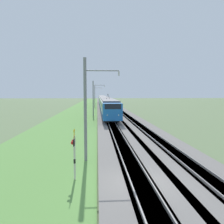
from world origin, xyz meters
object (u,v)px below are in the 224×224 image
object	(u,v)px
catenary_mast_near	(86,109)
crossing_signal_near	(74,150)
catenary_mast_far	(95,96)
catenary_mast_mid	(93,98)
passenger_train	(104,101)

from	to	relation	value
catenary_mast_near	crossing_signal_near	bearing A→B (deg)	171.45
catenary_mast_near	catenary_mast_far	distance (m)	61.52
catenary_mast_near	catenary_mast_mid	distance (m)	30.76
crossing_signal_near	catenary_mast_mid	bearing A→B (deg)	-90.87
catenary_mast_near	catenary_mast_far	xyz separation A→B (m)	(61.52, 0.00, 0.12)
crossing_signal_near	catenary_mast_near	xyz separation A→B (m)	(3.48, -0.52, 2.06)
catenary_mast_mid	catenary_mast_far	bearing A→B (deg)	0.00
passenger_train	catenary_mast_far	distance (m)	4.37
catenary_mast_near	catenary_mast_mid	xyz separation A→B (m)	(30.76, 0.00, 0.04)
passenger_train	catenary_mast_near	size ratio (longest dim) A/B	11.53
passenger_train	crossing_signal_near	world-z (taller)	passenger_train
passenger_train	catenary_mast_far	xyz separation A→B (m)	(2.62, 3.02, 1.74)
passenger_train	catenary_mast_near	world-z (taller)	catenary_mast_near
passenger_train	catenary_mast_far	world-z (taller)	catenary_mast_far
catenary_mast_mid	catenary_mast_near	bearing A→B (deg)	-180.00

